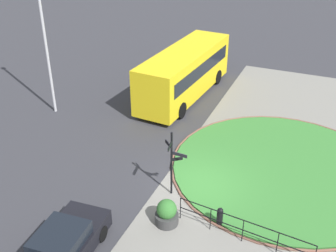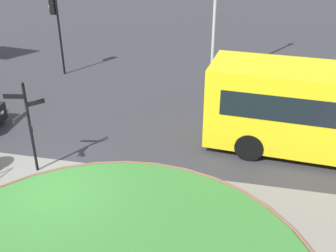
# 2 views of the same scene
# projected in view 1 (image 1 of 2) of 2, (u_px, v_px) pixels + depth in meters

# --- Properties ---
(ground) EXTENTS (120.00, 120.00, 0.00)m
(ground) POSITION_uv_depth(u_px,v_px,m) (200.00, 186.00, 19.05)
(ground) COLOR #333338
(sidewalk_paving) EXTENTS (32.00, 7.75, 0.02)m
(sidewalk_paving) POSITION_uv_depth(u_px,v_px,m) (245.00, 197.00, 18.31)
(sidewalk_paving) COLOR gray
(sidewalk_paving) RESTS_ON ground
(grass_island) EXTENTS (10.56, 10.56, 0.10)m
(grass_island) POSITION_uv_depth(u_px,v_px,m) (282.00, 168.00, 20.19)
(grass_island) COLOR #387A33
(grass_island) RESTS_ON ground
(grass_kerb_ring) EXTENTS (10.87, 10.87, 0.11)m
(grass_kerb_ring) POSITION_uv_depth(u_px,v_px,m) (282.00, 168.00, 20.19)
(grass_kerb_ring) COLOR brown
(grass_kerb_ring) RESTS_ON ground
(signpost_directional) EXTENTS (1.07, 1.18, 3.18)m
(signpost_directional) POSITION_uv_depth(u_px,v_px,m) (172.00, 160.00, 17.68)
(signpost_directional) COLOR black
(signpost_directional) RESTS_ON ground
(bollard_foreground) EXTENTS (0.26, 0.26, 0.87)m
(bollard_foreground) POSITION_uv_depth(u_px,v_px,m) (220.00, 217.00, 16.58)
(bollard_foreground) COLOR black
(bollard_foreground) RESTS_ON ground
(railing_grass_edge) EXTENTS (0.61, 5.36, 1.08)m
(railing_grass_edge) POSITION_uv_depth(u_px,v_px,m) (243.00, 228.00, 15.66)
(railing_grass_edge) COLOR black
(railing_grass_edge) RESTS_ON ground
(bus_yellow) EXTENTS (9.34, 3.23, 3.13)m
(bus_yellow) POSITION_uv_depth(u_px,v_px,m) (185.00, 72.00, 26.85)
(bus_yellow) COLOR yellow
(bus_yellow) RESTS_ON ground
(car_near_lane) EXTENTS (4.23, 2.11, 1.40)m
(car_near_lane) POSITION_uv_depth(u_px,v_px,m) (63.00, 246.00, 14.91)
(car_near_lane) COLOR black
(car_near_lane) RESTS_ON ground
(lamppost_tall) EXTENTS (0.32, 0.32, 9.56)m
(lamppost_tall) POSITION_uv_depth(u_px,v_px,m) (44.00, 30.00, 23.21)
(lamppost_tall) COLOR #B7B7BC
(lamppost_tall) RESTS_ON ground
(planter_near_signpost) EXTENTS (0.96, 0.96, 1.14)m
(planter_near_signpost) POSITION_uv_depth(u_px,v_px,m) (167.00, 213.00, 16.64)
(planter_near_signpost) COLOR #383838
(planter_near_signpost) RESTS_ON ground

